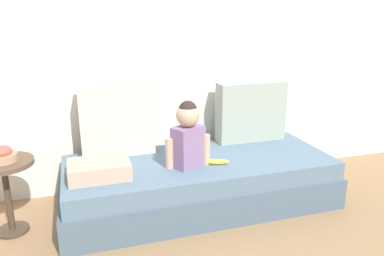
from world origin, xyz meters
name	(u,v)px	position (x,y,z in m)	size (l,w,h in m)	color
ground_plane	(199,203)	(0.00, 0.00, 0.00)	(12.00, 12.00, 0.00)	#93704C
back_wall	(179,44)	(0.00, 0.54, 1.17)	(5.23, 0.10, 2.35)	silver
couch	(200,182)	(0.00, 0.00, 0.18)	(2.03, 0.82, 0.37)	#495F70
throw_pillow_left	(117,119)	(-0.56, 0.31, 0.64)	(0.55, 0.16, 0.55)	beige
throw_pillow_right	(251,111)	(0.56, 0.31, 0.62)	(0.59, 0.16, 0.50)	#99A393
toddler	(188,134)	(-0.12, -0.10, 0.61)	(0.33, 0.22, 0.48)	gray
banana	(217,162)	(0.09, -0.13, 0.39)	(0.17, 0.04, 0.04)	yellow
folded_blanket	(99,169)	(-0.74, -0.10, 0.42)	(0.40, 0.28, 0.11)	tan
side_table	(5,178)	(-1.33, 0.01, 0.39)	(0.38, 0.38, 0.51)	brown
fruit_bowl	(1,155)	(-1.33, 0.01, 0.55)	(0.19, 0.19, 0.10)	tan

